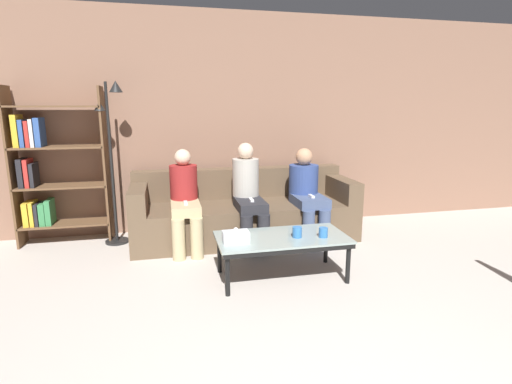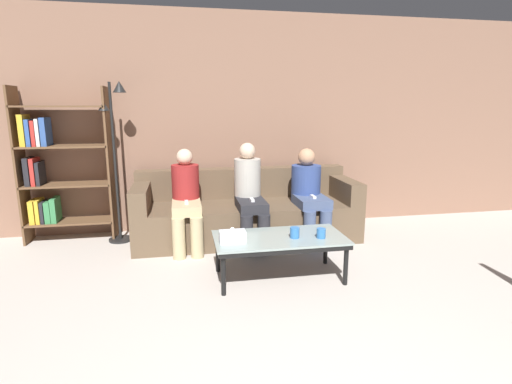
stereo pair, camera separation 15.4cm
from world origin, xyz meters
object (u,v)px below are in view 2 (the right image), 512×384
object	(u,v)px
coffee_table	(280,241)
seated_person_mid_right	(309,192)
couch	(246,213)
standing_lamp	(116,145)
seated_person_mid_left	(249,193)
cup_near_left	(295,233)
tissue_box	(233,236)
cup_near_right	(321,233)
bookshelf	(54,168)
seated_person_left_end	(186,197)

from	to	relation	value
coffee_table	seated_person_mid_right	distance (m)	1.15
couch	coffee_table	world-z (taller)	couch
standing_lamp	seated_person_mid_left	bearing A→B (deg)	-14.76
cup_near_left	tissue_box	world-z (taller)	tissue_box
coffee_table	standing_lamp	distance (m)	2.15
cup_near_right	coffee_table	bearing A→B (deg)	163.56
tissue_box	seated_person_mid_right	bearing A→B (deg)	46.08
couch	seated_person_mid_left	distance (m)	0.37
couch	coffee_table	distance (m)	1.19
standing_lamp	seated_person_mid_right	bearing A→B (deg)	-9.62
couch	seated_person_mid_right	xyz separation A→B (m)	(0.68, -0.22, 0.27)
cup_near_left	bookshelf	world-z (taller)	bookshelf
seated_person_mid_right	seated_person_left_end	bearing A→B (deg)	-179.38
standing_lamp	bookshelf	bearing A→B (deg)	168.38
cup_near_right	seated_person_mid_right	world-z (taller)	seated_person_mid_right
couch	standing_lamp	xyz separation A→B (m)	(-1.42, 0.14, 0.79)
couch	standing_lamp	size ratio (longest dim) A/B	1.42
cup_near_left	couch	bearing A→B (deg)	100.22
couch	standing_lamp	world-z (taller)	standing_lamp
cup_near_left	seated_person_mid_left	xyz separation A→B (m)	(-0.22, 1.01, 0.15)
coffee_table	standing_lamp	size ratio (longest dim) A/B	0.65
tissue_box	seated_person_mid_left	world-z (taller)	seated_person_mid_left
seated_person_mid_right	bookshelf	bearing A→B (deg)	169.88
coffee_table	cup_near_left	xyz separation A→B (m)	(0.12, -0.06, 0.09)
coffee_table	bookshelf	xyz separation A→B (m)	(-2.21, 1.47, 0.49)
cup_near_left	standing_lamp	size ratio (longest dim) A/B	0.05
cup_near_right	seated_person_left_end	bearing A→B (deg)	136.92
standing_lamp	couch	bearing A→B (deg)	-5.65
cup_near_right	seated_person_mid_left	world-z (taller)	seated_person_mid_left
cup_near_left	cup_near_right	bearing A→B (deg)	-11.43
cup_near_right	seated_person_mid_right	xyz separation A→B (m)	(0.23, 1.07, 0.13)
cup_near_left	seated_person_mid_left	distance (m)	1.04
standing_lamp	seated_person_mid_right	distance (m)	2.19
tissue_box	bookshelf	xyz separation A→B (m)	(-1.79, 1.54, 0.40)
couch	bookshelf	distance (m)	2.19
bookshelf	seated_person_left_end	distance (m)	1.54
coffee_table	seated_person_left_end	xyz separation A→B (m)	(-0.79, 0.96, 0.21)
couch	bookshelf	world-z (taller)	bookshelf
coffee_table	cup_near_left	distance (m)	0.16
coffee_table	seated_person_mid_left	size ratio (longest dim) A/B	1.03
cup_near_right	standing_lamp	bearing A→B (deg)	142.56
coffee_table	seated_person_left_end	world-z (taller)	seated_person_left_end
coffee_table	bookshelf	size ratio (longest dim) A/B	0.67
seated_person_mid_left	coffee_table	bearing A→B (deg)	-83.80
tissue_box	seated_person_left_end	world-z (taller)	seated_person_left_end
couch	seated_person_mid_right	world-z (taller)	seated_person_mid_right
seated_person_left_end	cup_near_left	bearing A→B (deg)	-48.14
cup_near_left	tissue_box	size ratio (longest dim) A/B	0.42
couch	cup_near_right	world-z (taller)	couch
cup_near_right	standing_lamp	world-z (taller)	standing_lamp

